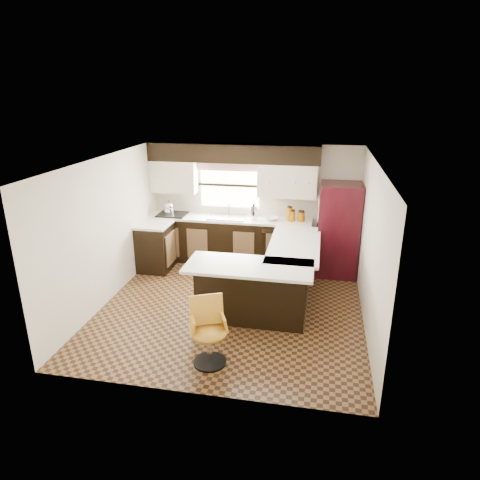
% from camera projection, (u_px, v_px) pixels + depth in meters
% --- Properties ---
extents(floor, '(4.40, 4.40, 0.00)m').
position_uv_depth(floor, '(232.00, 306.00, 7.10)').
color(floor, '#49301A').
rests_on(floor, ground).
extents(ceiling, '(4.40, 4.40, 0.00)m').
position_uv_depth(ceiling, '(231.00, 161.00, 6.29)').
color(ceiling, silver).
rests_on(ceiling, wall_back).
extents(wall_back, '(4.40, 0.00, 4.40)m').
position_uv_depth(wall_back, '(254.00, 203.00, 8.73)').
color(wall_back, beige).
rests_on(wall_back, floor).
extents(wall_front, '(4.40, 0.00, 4.40)m').
position_uv_depth(wall_front, '(190.00, 303.00, 4.66)').
color(wall_front, beige).
rests_on(wall_front, floor).
extents(wall_left, '(0.00, 4.40, 4.40)m').
position_uv_depth(wall_left, '(108.00, 230.00, 7.07)').
color(wall_left, beige).
rests_on(wall_left, floor).
extents(wall_right, '(0.00, 4.40, 4.40)m').
position_uv_depth(wall_right, '(370.00, 246.00, 6.32)').
color(wall_right, beige).
rests_on(wall_right, floor).
extents(base_cab_back, '(3.30, 0.60, 0.90)m').
position_uv_depth(base_cab_back, '(230.00, 241.00, 8.78)').
color(base_cab_back, black).
rests_on(base_cab_back, floor).
extents(base_cab_left, '(0.60, 0.70, 0.90)m').
position_uv_depth(base_cab_left, '(156.00, 247.00, 8.42)').
color(base_cab_left, black).
rests_on(base_cab_left, floor).
extents(counter_back, '(3.30, 0.60, 0.04)m').
position_uv_depth(counter_back, '(229.00, 219.00, 8.62)').
color(counter_back, silver).
rests_on(counter_back, base_cab_back).
extents(counter_left, '(0.60, 0.70, 0.04)m').
position_uv_depth(counter_left, '(154.00, 224.00, 8.26)').
color(counter_left, silver).
rests_on(counter_left, base_cab_left).
extents(soffit, '(3.40, 0.35, 0.36)m').
position_uv_depth(soffit, '(233.00, 153.00, 8.30)').
color(soffit, black).
rests_on(soffit, wall_back).
extents(upper_cab_left, '(0.94, 0.35, 0.64)m').
position_uv_depth(upper_cab_left, '(174.00, 176.00, 8.68)').
color(upper_cab_left, beige).
rests_on(upper_cab_left, wall_back).
extents(upper_cab_right, '(1.14, 0.35, 0.64)m').
position_uv_depth(upper_cab_right, '(287.00, 181.00, 8.27)').
color(upper_cab_right, beige).
rests_on(upper_cab_right, wall_back).
extents(window_pane, '(1.20, 0.02, 0.90)m').
position_uv_depth(window_pane, '(230.00, 185.00, 8.68)').
color(window_pane, white).
rests_on(window_pane, wall_back).
extents(valance, '(1.30, 0.06, 0.18)m').
position_uv_depth(valance, '(229.00, 166.00, 8.51)').
color(valance, '#D19B93').
rests_on(valance, wall_back).
extents(sink, '(0.75, 0.45, 0.03)m').
position_uv_depth(sink, '(227.00, 217.00, 8.60)').
color(sink, '#B2B2B7').
rests_on(sink, counter_back).
extents(dishwasher, '(0.58, 0.03, 0.78)m').
position_uv_depth(dishwasher, '(277.00, 250.00, 8.35)').
color(dishwasher, black).
rests_on(dishwasher, floor).
extents(cooktop, '(0.58, 0.50, 0.02)m').
position_uv_depth(cooktop, '(172.00, 214.00, 8.81)').
color(cooktop, black).
rests_on(cooktop, counter_back).
extents(peninsula_long, '(0.60, 1.95, 0.90)m').
position_uv_depth(peninsula_long, '(291.00, 270.00, 7.36)').
color(peninsula_long, black).
rests_on(peninsula_long, floor).
extents(peninsula_return, '(1.65, 0.60, 0.90)m').
position_uv_depth(peninsula_return, '(251.00, 293.00, 6.55)').
color(peninsula_return, black).
rests_on(peninsula_return, floor).
extents(counter_pen_long, '(0.84, 1.95, 0.04)m').
position_uv_depth(counter_pen_long, '(295.00, 245.00, 7.20)').
color(counter_pen_long, silver).
rests_on(counter_pen_long, peninsula_long).
extents(counter_pen_return, '(1.89, 0.84, 0.04)m').
position_uv_depth(counter_pen_return, '(249.00, 266.00, 6.32)').
color(counter_pen_return, silver).
rests_on(counter_pen_return, peninsula_return).
extents(refrigerator, '(0.76, 0.73, 1.77)m').
position_uv_depth(refrigerator, '(338.00, 230.00, 8.07)').
color(refrigerator, '#380910').
rests_on(refrigerator, floor).
extents(bar_chair, '(0.63, 0.63, 0.89)m').
position_uv_depth(bar_chair, '(209.00, 333.00, 5.47)').
color(bar_chair, '#C28723').
rests_on(bar_chair, floor).
extents(kettle, '(0.20, 0.20, 0.27)m').
position_uv_depth(kettle, '(169.00, 207.00, 8.77)').
color(kettle, silver).
rests_on(kettle, cooktop).
extents(percolator, '(0.13, 0.13, 0.28)m').
position_uv_depth(percolator, '(254.00, 212.00, 8.48)').
color(percolator, silver).
rests_on(percolator, counter_back).
extents(mixing_bowl, '(0.34, 0.34, 0.06)m').
position_uv_depth(mixing_bowl, '(271.00, 218.00, 8.46)').
color(mixing_bowl, white).
rests_on(mixing_bowl, counter_back).
extents(canister_large, '(0.12, 0.12, 0.27)m').
position_uv_depth(canister_large, '(289.00, 214.00, 8.38)').
color(canister_large, '#985905').
rests_on(canister_large, counter_back).
extents(canister_med, '(0.13, 0.13, 0.20)m').
position_uv_depth(canister_med, '(292.00, 216.00, 8.38)').
color(canister_med, '#985905').
rests_on(canister_med, counter_back).
extents(canister_small, '(0.14, 0.14, 0.19)m').
position_uv_depth(canister_small, '(301.00, 217.00, 8.35)').
color(canister_small, '#985905').
rests_on(canister_small, counter_back).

